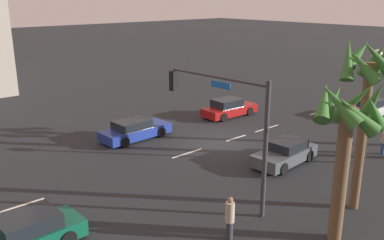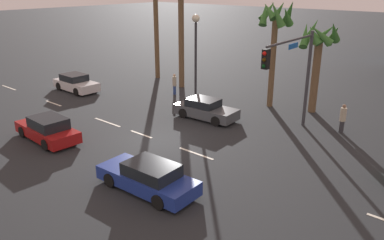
% 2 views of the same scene
% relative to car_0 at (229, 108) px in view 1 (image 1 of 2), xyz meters
% --- Properties ---
extents(ground_plane, '(220.00, 220.00, 0.00)m').
position_rel_car_0_xyz_m(ground_plane, '(4.95, 3.97, -0.63)').
color(ground_plane, '#232628').
extents(lane_stripe_0, '(2.33, 0.14, 0.01)m').
position_rel_car_0_xyz_m(lane_stripe_0, '(-13.05, 3.97, -0.62)').
color(lane_stripe_0, silver).
rests_on(lane_stripe_0, ground_plane).
extents(lane_stripe_1, '(2.04, 0.14, 0.01)m').
position_rel_car_0_xyz_m(lane_stripe_1, '(-6.09, 3.97, -0.62)').
color(lane_stripe_1, silver).
rests_on(lane_stripe_1, ground_plane).
extents(lane_stripe_2, '(2.50, 0.14, 0.01)m').
position_rel_car_0_xyz_m(lane_stripe_2, '(0.23, 3.97, -0.62)').
color(lane_stripe_2, silver).
rests_on(lane_stripe_2, ground_plane).
extents(lane_stripe_3, '(1.82, 0.14, 0.01)m').
position_rel_car_0_xyz_m(lane_stripe_3, '(3.41, 3.97, -0.62)').
color(lane_stripe_3, silver).
rests_on(lane_stripe_3, ground_plane).
extents(lane_stripe_4, '(2.29, 0.14, 0.01)m').
position_rel_car_0_xyz_m(lane_stripe_4, '(7.63, 3.97, -0.62)').
color(lane_stripe_4, silver).
rests_on(lane_stripe_4, ground_plane).
extents(lane_stripe_6, '(2.60, 0.14, 0.01)m').
position_rel_car_0_xyz_m(lane_stripe_6, '(17.59, 3.97, -0.62)').
color(lane_stripe_6, silver).
rests_on(lane_stripe_6, ground_plane).
extents(car_0, '(4.52, 2.04, 1.38)m').
position_rel_car_0_xyz_m(car_0, '(0.00, 0.00, 0.00)').
color(car_0, maroon).
rests_on(car_0, ground_plane).
extents(car_1, '(4.26, 2.00, 1.31)m').
position_rel_car_0_xyz_m(car_1, '(4.52, 8.68, -0.02)').
color(car_1, '#474C51').
rests_on(car_1, ground_plane).
extents(car_2, '(4.20, 1.97, 1.35)m').
position_rel_car_0_xyz_m(car_2, '(-7.87, 7.16, -0.00)').
color(car_2, silver).
rests_on(car_2, ground_plane).
extents(car_3, '(4.39, 1.94, 1.36)m').
position_rel_car_0_xyz_m(car_3, '(18.44, 7.55, -0.00)').
color(car_3, '#0F5138').
rests_on(car_3, ground_plane).
extents(car_4, '(4.73, 2.02, 1.31)m').
position_rel_car_0_xyz_m(car_4, '(8.47, -0.25, -0.02)').
color(car_4, navy).
rests_on(car_4, ground_plane).
extents(traffic_signal, '(0.49, 5.94, 5.83)m').
position_rel_car_0_xyz_m(traffic_signal, '(10.09, 9.52, 3.40)').
color(traffic_signal, '#38383D').
rests_on(traffic_signal, ground_plane).
extents(streetlamp, '(0.56, 0.56, 6.31)m').
position_rel_car_0_xyz_m(streetlamp, '(1.24, 11.58, 3.77)').
color(streetlamp, '#2D2D33').
rests_on(streetlamp, ground_plane).
extents(pedestrian_0, '(0.40, 0.40, 1.76)m').
position_rel_car_0_xyz_m(pedestrian_0, '(12.29, 11.90, 0.30)').
color(pedestrian_0, '#333338').
rests_on(pedestrian_0, ground_plane).
extents(pedestrian_1, '(0.36, 0.36, 1.65)m').
position_rel_car_0_xyz_m(pedestrian_1, '(-0.96, 11.60, 0.24)').
color(pedestrian_1, '#2D478C').
rests_on(pedestrian_1, ground_plane).
extents(palm_tree_1, '(2.66, 2.72, 7.50)m').
position_rel_car_0_xyz_m(palm_tree_1, '(6.43, 13.78, 5.12)').
color(palm_tree_1, brown).
rests_on(palm_tree_1, ground_plane).
extents(palm_tree_2, '(2.84, 2.78, 6.31)m').
position_rel_car_0_xyz_m(palm_tree_2, '(9.25, 14.60, 3.94)').
color(palm_tree_2, brown).
rests_on(palm_tree_2, ground_plane).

